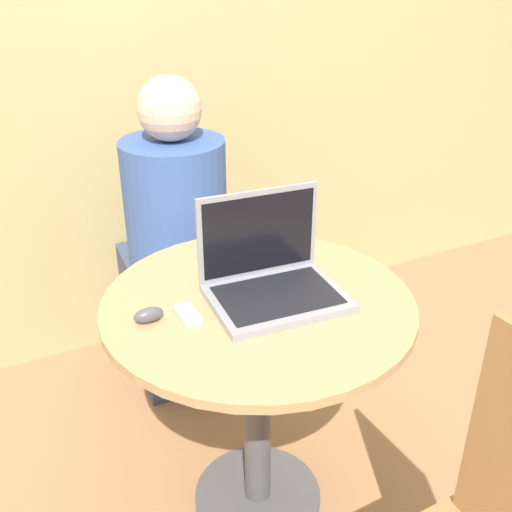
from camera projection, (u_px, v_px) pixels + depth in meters
name	position (u px, v px, depth m)	size (l,w,h in m)	color
ground_plane	(258.00, 497.00, 1.91)	(12.00, 12.00, 0.00)	#9E704C
back_wall	(123.00, 27.00, 2.18)	(7.00, 0.05, 2.60)	tan
round_table	(258.00, 351.00, 1.65)	(0.83, 0.83, 0.74)	#4C4C51
laptop	(271.00, 276.00, 1.57)	(0.36, 0.28, 0.27)	gray
cell_phone	(187.00, 315.00, 1.49)	(0.05, 0.09, 0.02)	silver
computer_mouse	(149.00, 315.00, 1.47)	(0.08, 0.04, 0.04)	#4C4C51
person_seated	(175.00, 262.00, 2.27)	(0.38, 0.57, 1.20)	#3D4766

